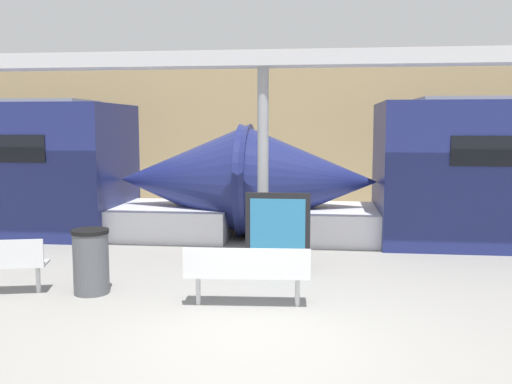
% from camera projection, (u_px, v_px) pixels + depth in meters
% --- Properties ---
extents(ground_plane, '(60.00, 60.00, 0.00)m').
position_uv_depth(ground_plane, '(253.00, 344.00, 6.79)').
color(ground_plane, gray).
extents(station_wall, '(56.00, 0.20, 5.00)m').
position_uv_depth(station_wall, '(299.00, 128.00, 18.26)').
color(station_wall, tan).
rests_on(station_wall, ground_plane).
extents(bench_near, '(1.83, 0.56, 0.88)m').
position_uv_depth(bench_near, '(247.00, 270.00, 8.12)').
color(bench_near, silver).
rests_on(bench_near, ground_plane).
extents(trash_bin, '(0.57, 0.57, 1.00)m').
position_uv_depth(trash_bin, '(91.00, 261.00, 8.80)').
color(trash_bin, '#4C4F54').
rests_on(trash_bin, ground_plane).
extents(poster_board, '(1.12, 0.07, 1.44)m').
position_uv_depth(poster_board, '(278.00, 234.00, 9.85)').
color(poster_board, black).
rests_on(poster_board, ground_plane).
extents(support_column_near, '(0.21, 0.21, 3.66)m').
position_uv_depth(support_column_near, '(263.00, 166.00, 10.68)').
color(support_column_near, gray).
rests_on(support_column_near, ground_plane).
extents(canopy_beam, '(28.00, 0.60, 0.28)m').
position_uv_depth(canopy_beam, '(263.00, 59.00, 10.45)').
color(canopy_beam, '#B7B7BC').
rests_on(canopy_beam, support_column_near).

